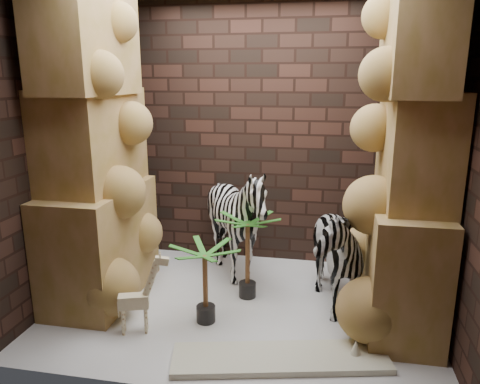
% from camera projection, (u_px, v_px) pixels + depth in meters
% --- Properties ---
extents(floor, '(3.50, 3.50, 0.00)m').
position_uv_depth(floor, '(240.00, 306.00, 4.32)').
color(floor, silver).
rests_on(floor, ground).
extents(wall_back, '(3.50, 0.00, 3.50)m').
position_uv_depth(wall_back, '(261.00, 134.00, 5.14)').
color(wall_back, '#351E17').
rests_on(wall_back, ground).
extents(wall_front, '(3.50, 0.00, 3.50)m').
position_uv_depth(wall_front, '(202.00, 184.00, 2.76)').
color(wall_front, '#351E17').
rests_on(wall_front, ground).
extents(wall_left, '(0.00, 3.00, 3.00)m').
position_uv_depth(wall_left, '(59.00, 146.00, 4.27)').
color(wall_left, '#351E17').
rests_on(wall_left, ground).
extents(wall_right, '(0.00, 3.00, 3.00)m').
position_uv_depth(wall_right, '(454.00, 158.00, 3.63)').
color(wall_right, '#351E17').
rests_on(wall_right, ground).
extents(rock_pillar_left, '(0.68, 1.30, 3.00)m').
position_uv_depth(rock_pillar_left, '(93.00, 147.00, 4.21)').
color(rock_pillar_left, tan).
rests_on(rock_pillar_left, floor).
extents(rock_pillar_right, '(0.58, 1.25, 3.00)m').
position_uv_depth(rock_pillar_right, '(411.00, 157.00, 3.69)').
color(rock_pillar_right, tan).
rests_on(rock_pillar_right, floor).
extents(zebra_right, '(0.88, 1.21, 1.28)m').
position_uv_depth(zebra_right, '(326.00, 243.00, 4.18)').
color(zebra_right, white).
rests_on(zebra_right, floor).
extents(zebra_left, '(1.27, 1.46, 1.17)m').
position_uv_depth(zebra_left, '(237.00, 228.00, 4.78)').
color(zebra_left, white).
rests_on(zebra_left, floor).
extents(giraffe_toy, '(0.40, 0.24, 0.74)m').
position_uv_depth(giraffe_toy, '(133.00, 293.00, 3.80)').
color(giraffe_toy, beige).
rests_on(giraffe_toy, floor).
extents(palm_front, '(0.36, 0.36, 0.86)m').
position_uv_depth(palm_front, '(248.00, 256.00, 4.42)').
color(palm_front, '#1F7115').
rests_on(palm_front, floor).
extents(palm_back, '(0.36, 0.36, 0.73)m').
position_uv_depth(palm_back, '(205.00, 284.00, 3.98)').
color(palm_back, '#1F7115').
rests_on(palm_back, floor).
extents(surfboard, '(1.71, 0.76, 0.05)m').
position_uv_depth(surfboard, '(280.00, 358.00, 3.49)').
color(surfboard, beige).
rests_on(surfboard, floor).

